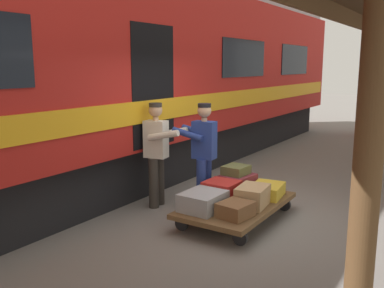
# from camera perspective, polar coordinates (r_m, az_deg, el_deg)

# --- Properties ---
(ground_plane) EXTENTS (60.00, 60.00, 0.00)m
(ground_plane) POSITION_cam_1_polar(r_m,az_deg,el_deg) (6.50, 8.33, -10.18)
(ground_plane) COLOR slate
(train_car) EXTENTS (3.02, 19.24, 4.00)m
(train_car) POSITION_cam_1_polar(r_m,az_deg,el_deg) (8.06, -13.70, 8.65)
(train_car) COLOR #B21E19
(train_car) RESTS_ON ground_plane
(luggage_cart) EXTENTS (1.14, 1.97, 0.27)m
(luggage_cart) POSITION_cam_1_polar(r_m,az_deg,el_deg) (6.41, 6.03, -8.23)
(luggage_cart) COLOR brown
(luggage_cart) RESTS_ON ground_plane
(suitcase_brown_leather) EXTENTS (0.44, 0.49, 0.20)m
(suitcase_brown_leather) POSITION_cam_1_polar(r_m,az_deg,el_deg) (5.80, 5.89, -8.80)
(suitcase_brown_leather) COLOR brown
(suitcase_brown_leather) RESTS_ON luggage_cart
(suitcase_red_plastic) EXTENTS (0.49, 0.46, 0.29)m
(suitcase_red_plastic) POSITION_cam_1_polar(r_m,az_deg,el_deg) (6.46, 4.03, -6.29)
(suitcase_red_plastic) COLOR #AD231E
(suitcase_red_plastic) RESTS_ON luggage_cart
(suitcase_yellow_case) EXTENTS (0.52, 0.63, 0.19)m
(suitcase_yellow_case) POSITION_cam_1_polar(r_m,az_deg,el_deg) (6.73, 10.12, -6.16)
(suitcase_yellow_case) COLOR gold
(suitcase_yellow_case) RESTS_ON luggage_cart
(suitcase_tan_vintage) EXTENTS (0.46, 0.59, 0.29)m
(suitcase_tan_vintage) POSITION_cam_1_polar(r_m,az_deg,el_deg) (6.24, 8.18, -6.97)
(suitcase_tan_vintage) COLOR tan
(suitcase_tan_vintage) RESTS_ON luggage_cart
(suitcase_gray_aluminum) EXTENTS (0.54, 0.62, 0.25)m
(suitcase_gray_aluminum) POSITION_cam_1_polar(r_m,az_deg,el_deg) (6.02, 1.51, -7.71)
(suitcase_gray_aluminum) COLOR #9EA0A5
(suitcase_gray_aluminum) RESTS_ON luggage_cart
(suitcase_burgundy_valise) EXTENTS (0.50, 0.58, 0.28)m
(suitcase_burgundy_valise) POSITION_cam_1_polar(r_m,az_deg,el_deg) (6.93, 6.21, -5.23)
(suitcase_burgundy_valise) COLOR maroon
(suitcase_burgundy_valise) RESTS_ON luggage_cart
(suitcase_olive_duffel) EXTENTS (0.38, 0.42, 0.14)m
(suitcase_olive_duffel) POSITION_cam_1_polar(r_m,az_deg,el_deg) (6.89, 5.96, -3.50)
(suitcase_olive_duffel) COLOR brown
(suitcase_olive_duffel) RESTS_ON suitcase_burgundy_valise
(porter_in_overalls) EXTENTS (0.69, 0.47, 1.70)m
(porter_in_overalls) POSITION_cam_1_polar(r_m,az_deg,el_deg) (6.77, 1.50, -1.06)
(porter_in_overalls) COLOR navy
(porter_in_overalls) RESTS_ON ground_plane
(porter_by_door) EXTENTS (0.71, 0.50, 1.70)m
(porter_by_door) POSITION_cam_1_polar(r_m,az_deg,el_deg) (6.85, -4.72, -0.96)
(porter_by_door) COLOR #332D28
(porter_by_door) RESTS_ON ground_plane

